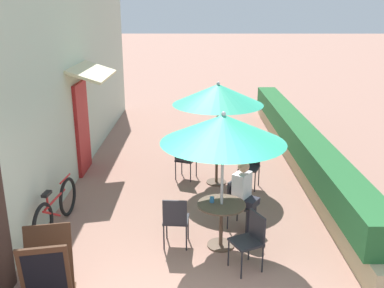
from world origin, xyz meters
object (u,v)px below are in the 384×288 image
at_px(patio_umbrella_mid, 218,94).
at_px(cafe_chair_near_back, 176,218).
at_px(patio_umbrella_near, 223,129).
at_px(coffee_cup_mid, 223,149).
at_px(cafe_chair_near_left, 251,237).
at_px(cafe_chair_mid_right, 250,164).
at_px(cafe_chair_near_right, 238,200).
at_px(patio_table_mid, 217,160).
at_px(patio_table_near, 221,216).
at_px(bicycle_leaning, 56,209).
at_px(coffee_cup_near, 212,200).
at_px(menu_board, 47,267).
at_px(seated_patron_near_right, 244,192).
at_px(cafe_chair_mid_left, 185,158).

bearing_deg(patio_umbrella_mid, cafe_chair_near_back, -106.50).
bearing_deg(patio_umbrella_near, coffee_cup_mid, 86.09).
bearing_deg(cafe_chair_near_left, cafe_chair_mid_right, -33.38).
height_order(cafe_chair_near_left, cafe_chair_mid_right, same).
height_order(cafe_chair_near_back, coffee_cup_mid, cafe_chair_near_back).
bearing_deg(cafe_chair_near_right, patio_table_mid, -138.45).
distance_m(patio_umbrella_near, coffee_cup_mid, 2.88).
xyz_separation_m(patio_table_near, cafe_chair_near_left, (0.39, -0.62, -0.02)).
relative_size(cafe_chair_near_right, bicycle_leaning, 0.49).
bearing_deg(cafe_chair_near_back, coffee_cup_mid, 74.69).
xyz_separation_m(coffee_cup_near, coffee_cup_mid, (0.33, 2.57, 0.00)).
bearing_deg(cafe_chair_near_right, menu_board, -20.48).
height_order(cafe_chair_near_right, cafe_chair_mid_right, same).
bearing_deg(coffee_cup_near, bicycle_leaning, 169.46).
height_order(cafe_chair_near_left, cafe_chair_near_right, same).
height_order(patio_table_mid, cafe_chair_mid_right, cafe_chair_mid_right).
relative_size(patio_umbrella_near, seated_patron_near_right, 1.80).
distance_m(coffee_cup_near, cafe_chair_mid_left, 2.82).
bearing_deg(cafe_chair_mid_left, cafe_chair_near_left, -52.13).
xyz_separation_m(patio_table_near, patio_umbrella_mid, (0.06, 2.63, 1.44)).
relative_size(patio_table_near, patio_table_mid, 1.00).
relative_size(seated_patron_near_right, patio_table_mid, 1.62).
xyz_separation_m(cafe_chair_mid_right, coffee_cup_mid, (-0.58, 0.18, 0.28)).
distance_m(cafe_chair_near_left, coffee_cup_mid, 3.26).
bearing_deg(bicycle_leaning, patio_table_mid, 40.97).
bearing_deg(cafe_chair_near_right, patio_table_near, 6.02).
bearing_deg(patio_table_near, patio_table_mid, 88.71).
xyz_separation_m(coffee_cup_near, bicycle_leaning, (-2.68, 0.50, -0.42)).
bearing_deg(seated_patron_near_right, bicycle_leaning, -55.94).
xyz_separation_m(cafe_chair_near_right, cafe_chair_mid_right, (0.43, 1.79, 0.00)).
distance_m(cafe_chair_near_right, menu_board, 3.33).
relative_size(cafe_chair_near_back, cafe_chair_mid_left, 1.00).
relative_size(coffee_cup_near, cafe_chair_mid_right, 0.10).
xyz_separation_m(seated_patron_near_right, cafe_chair_near_back, (-1.16, -0.62, -0.17)).
relative_size(patio_umbrella_near, cafe_chair_near_right, 2.58).
bearing_deg(patio_umbrella_mid, coffee_cup_near, -94.67).
height_order(patio_table_near, patio_umbrella_mid, patio_umbrella_mid).
xyz_separation_m(coffee_cup_near, cafe_chair_mid_left, (-0.49, 2.76, -0.28)).
bearing_deg(coffee_cup_mid, patio_table_near, -93.91).
bearing_deg(seated_patron_near_right, cafe_chair_near_right, -90.00).
bearing_deg(seated_patron_near_right, coffee_cup_near, -14.23).
relative_size(coffee_cup_mid, bicycle_leaning, 0.05).
height_order(patio_table_near, cafe_chair_mid_left, cafe_chair_mid_left).
bearing_deg(patio_table_mid, seated_patron_near_right, -79.71).
xyz_separation_m(cafe_chair_near_back, patio_table_mid, (0.79, 2.66, 0.02)).
distance_m(cafe_chair_near_right, patio_table_mid, 2.00).
xyz_separation_m(seated_patron_near_right, menu_board, (-2.79, -1.89, -0.22)).
height_order(cafe_chair_mid_left, menu_board, menu_board).
bearing_deg(patio_table_mid, menu_board, -121.56).
bearing_deg(menu_board, bicycle_leaning, 92.71).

